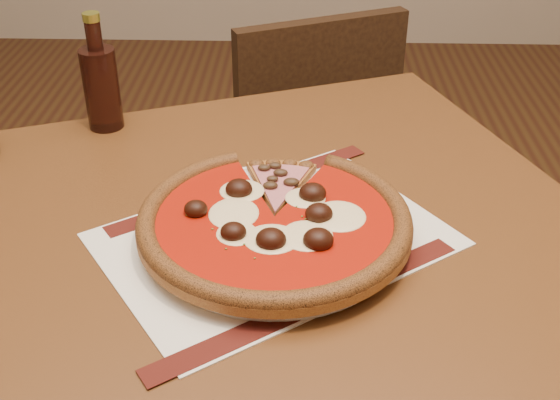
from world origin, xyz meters
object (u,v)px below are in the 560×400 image
at_px(table, 280,292).
at_px(chair_far, 301,150).
at_px(plate, 275,233).
at_px(bottle, 101,84).
at_px(pizza, 274,219).

bearing_deg(table, chair_far, 88.00).
height_order(plate, bottle, bottle).
relative_size(chair_far, bottle, 4.38).
xyz_separation_m(chair_far, bottle, (-0.31, -0.47, 0.36)).
xyz_separation_m(chair_far, pizza, (-0.03, -0.77, 0.32)).
bearing_deg(pizza, table, 77.94).
distance_m(table, bottle, 0.43).
bearing_deg(chair_far, plate, 63.35).
bearing_deg(pizza, bottle, 132.77).
bearing_deg(chair_far, bottle, 32.45).
relative_size(chair_far, pizza, 2.44).
xyz_separation_m(pizza, bottle, (-0.28, 0.30, 0.04)).
distance_m(pizza, bottle, 0.41).
bearing_deg(table, bottle, 135.72).
bearing_deg(plate, chair_far, 87.68).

